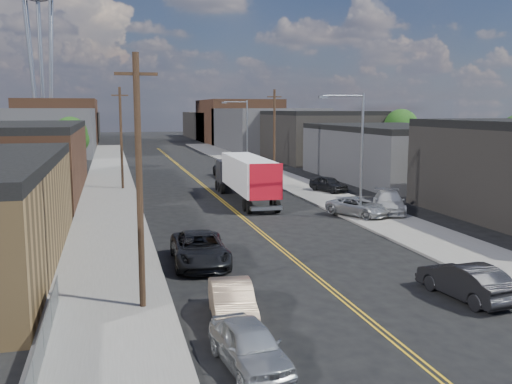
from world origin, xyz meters
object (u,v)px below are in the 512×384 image
car_left_b (232,302)px  car_right_lot_a (359,207)px  semi_truck (244,175)px  car_left_a (249,345)px  car_right_lot_b (389,202)px  car_left_c (200,249)px  car_ahead_truck (229,170)px  car_right_oncoming (466,281)px  car_right_lot_c (328,184)px

car_left_b → car_right_lot_a: car_right_lot_a is taller
semi_truck → car_left_a: semi_truck is taller
semi_truck → car_right_lot_b: 13.03m
semi_truck → car_right_lot_b: (9.10, -9.24, -1.28)m
car_left_a → car_left_b: 4.04m
car_left_a → car_left_c: size_ratio=0.72×
car_left_b → car_ahead_truck: size_ratio=0.74×
car_left_c → car_right_lot_b: bearing=35.4°
semi_truck → car_left_a: size_ratio=3.54×
car_left_c → car_right_lot_a: car_left_c is taller
car_left_c → car_right_oncoming: size_ratio=1.26×
car_right_oncoming → car_right_lot_c: (5.63, 29.89, 0.10)m
semi_truck → car_left_a: 32.54m
semi_truck → car_ahead_truck: semi_truck is taller
car_right_lot_a → car_ahead_truck: (-4.12, 26.93, 0.00)m
car_right_oncoming → car_right_lot_c: bearing=-107.6°
car_left_a → car_left_c: (0.31, 12.03, 0.10)m
car_right_lot_b → car_ahead_truck: (-6.92, 26.24, -0.11)m
semi_truck → car_left_a: (-7.20, -31.70, -1.50)m
car_left_a → car_ahead_truck: 49.60m
semi_truck → car_left_b: 28.56m
car_left_a → car_ahead_truck: (9.39, 48.70, 0.11)m
car_left_c → car_right_oncoming: (10.00, -8.00, -0.05)m
car_right_lot_a → semi_truck: bearing=92.6°
car_left_a → car_right_lot_c: bearing=58.0°
car_right_oncoming → car_right_lot_c: car_right_lot_c is taller
car_right_lot_a → car_right_lot_b: (2.80, 0.69, 0.11)m
car_right_lot_c → car_left_b: bearing=-136.8°
car_left_b → car_left_c: car_left_c is taller
semi_truck → car_right_lot_a: 11.84m
car_right_lot_a → car_left_a: bearing=-151.7°
car_right_oncoming → car_right_lot_b: bearing=-115.0°
car_left_a → car_right_oncoming: 11.07m
car_left_b → car_right_oncoming: car_right_oncoming is taller
car_left_b → car_right_lot_a: bearing=58.8°
semi_truck → car_left_a: bearing=-101.2°
car_right_oncoming → car_right_lot_a: car_right_oncoming is taller
semi_truck → car_left_c: 20.89m
car_right_lot_a → car_right_lot_c: bearing=48.8°
car_right_oncoming → car_right_lot_a: 18.03m
car_right_oncoming → car_right_lot_b: size_ratio=0.86×
car_left_a → car_ahead_truck: bearing=72.3°
car_right_lot_a → car_right_lot_c: size_ratio=1.15×
car_left_b → car_ahead_truck: (9.08, 44.67, 0.10)m
car_left_b → car_right_lot_c: size_ratio=1.03×
semi_truck → car_left_c: size_ratio=2.54×
semi_truck → car_right_lot_b: size_ratio=2.75×
semi_truck → car_right_lot_c: bearing=15.8°
semi_truck → car_left_b: semi_truck is taller
car_left_b → car_right_lot_b: (16.00, 18.43, 0.21)m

